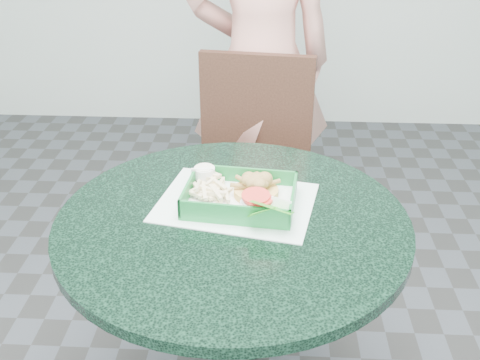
{
  "coord_description": "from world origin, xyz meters",
  "views": [
    {
      "loc": [
        0.08,
        -1.22,
        1.55
      ],
      "look_at": [
        0.01,
        0.1,
        0.82
      ],
      "focal_mm": 42.0,
      "sensor_mm": 36.0,
      "label": 1
    }
  ],
  "objects_px": {
    "sauce_ramekin": "(201,180)",
    "food_basket": "(240,206)",
    "crab_sandwich": "(255,190)",
    "cafe_table": "(233,275)",
    "diner_person": "(262,40)",
    "dining_chair": "(255,158)"
  },
  "relations": [
    {
      "from": "sauce_ramekin",
      "to": "food_basket",
      "type": "bearing_deg",
      "value": -34.19
    },
    {
      "from": "crab_sandwich",
      "to": "sauce_ramekin",
      "type": "distance_m",
      "value": 0.16
    },
    {
      "from": "food_basket",
      "to": "cafe_table",
      "type": "bearing_deg",
      "value": -106.0
    },
    {
      "from": "diner_person",
      "to": "crab_sandwich",
      "type": "distance_m",
      "value": 1.01
    },
    {
      "from": "dining_chair",
      "to": "food_basket",
      "type": "bearing_deg",
      "value": -84.05
    },
    {
      "from": "diner_person",
      "to": "sauce_ramekin",
      "type": "xyz_separation_m",
      "value": [
        -0.15,
        -0.95,
        -0.14
      ]
    },
    {
      "from": "cafe_table",
      "to": "sauce_ramekin",
      "type": "relative_size",
      "value": 15.57
    },
    {
      "from": "cafe_table",
      "to": "food_basket",
      "type": "xyz_separation_m",
      "value": [
        0.02,
        0.06,
        0.19
      ]
    },
    {
      "from": "food_basket",
      "to": "dining_chair",
      "type": "bearing_deg",
      "value": 88.57
    },
    {
      "from": "dining_chair",
      "to": "sauce_ramekin",
      "type": "bearing_deg",
      "value": -93.62
    },
    {
      "from": "dining_chair",
      "to": "sauce_ramekin",
      "type": "distance_m",
      "value": 0.74
    },
    {
      "from": "diner_person",
      "to": "cafe_table",
      "type": "bearing_deg",
      "value": 78.39
    },
    {
      "from": "cafe_table",
      "to": "diner_person",
      "type": "relative_size",
      "value": 0.48
    },
    {
      "from": "dining_chair",
      "to": "food_basket",
      "type": "xyz_separation_m",
      "value": [
        -0.02,
        -0.76,
        0.23
      ]
    },
    {
      "from": "sauce_ramekin",
      "to": "cafe_table",
      "type": "bearing_deg",
      "value": -54.51
    },
    {
      "from": "dining_chair",
      "to": "diner_person",
      "type": "relative_size",
      "value": 0.49
    },
    {
      "from": "dining_chair",
      "to": "diner_person",
      "type": "distance_m",
      "value": 0.49
    },
    {
      "from": "diner_person",
      "to": "food_basket",
      "type": "xyz_separation_m",
      "value": [
        -0.03,
        -1.03,
        -0.17
      ]
    },
    {
      "from": "dining_chair",
      "to": "sauce_ramekin",
      "type": "relative_size",
      "value": 15.9
    },
    {
      "from": "food_basket",
      "to": "sauce_ramekin",
      "type": "bearing_deg",
      "value": 145.81
    },
    {
      "from": "cafe_table",
      "to": "diner_person",
      "type": "height_order",
      "value": "diner_person"
    },
    {
      "from": "dining_chair",
      "to": "sauce_ramekin",
      "type": "xyz_separation_m",
      "value": [
        -0.13,
        -0.68,
        0.27
      ]
    }
  ]
}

